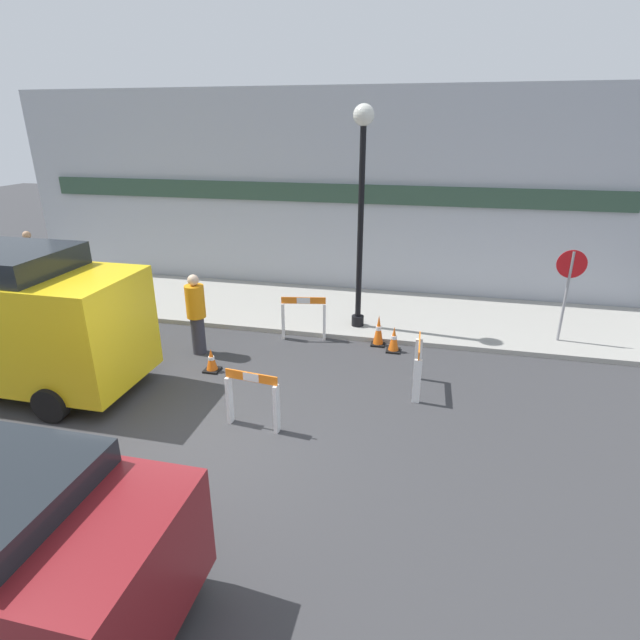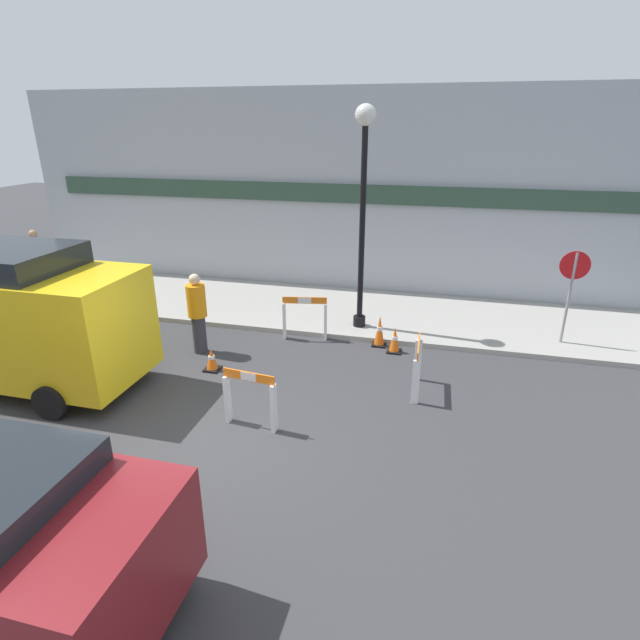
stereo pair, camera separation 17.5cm
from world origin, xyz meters
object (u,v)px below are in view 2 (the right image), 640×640
person_worker (197,311)px  person_pedestrian (38,257)px  streetlamp_post (363,190)px  stop_sign (572,282)px  work_van (3,312)px

person_worker → person_pedestrian: 6.88m
streetlamp_post → person_worker: size_ratio=2.79×
stop_sign → work_van: bearing=23.6°
streetlamp_post → work_van: 7.36m
stop_sign → streetlamp_post: bearing=3.2°
stop_sign → work_van: 11.14m
work_van → person_worker: bearing=36.2°
stop_sign → person_pedestrian: (-13.88, 0.52, -0.44)m
stop_sign → work_van: size_ratio=0.40×
stop_sign → person_pedestrian: size_ratio=1.20×
person_worker → person_pedestrian: person_pedestrian is taller
stop_sign → person_worker: bearing=17.5°
streetlamp_post → work_van: streetlamp_post is taller
stop_sign → person_worker: size_ratio=1.17×
streetlamp_post → stop_sign: (4.45, 0.13, -1.77)m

